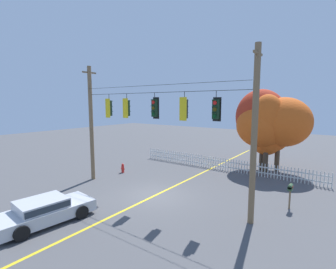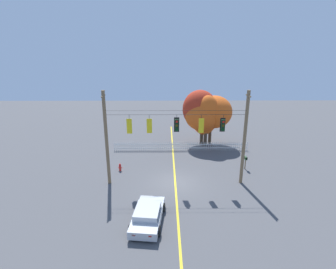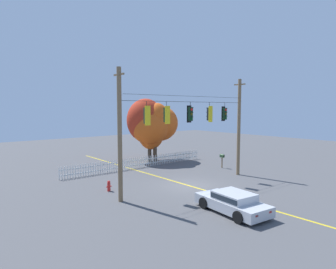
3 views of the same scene
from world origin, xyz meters
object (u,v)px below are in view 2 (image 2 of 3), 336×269
(autumn_oak_far_east, at_px, (211,112))
(parked_car, at_px, (148,215))
(traffic_signal_westbound_side, at_px, (223,125))
(autumn_maple_near_fence, at_px, (201,111))
(traffic_signal_northbound_primary, at_px, (149,125))
(roadside_mailbox, at_px, (246,159))
(fire_hydrant, at_px, (120,167))
(traffic_signal_eastbound_side, at_px, (177,125))
(traffic_signal_northbound_secondary, at_px, (130,126))
(autumn_maple_mid, at_px, (204,115))
(traffic_signal_southbound_primary, at_px, (201,125))

(autumn_oak_far_east, relative_size, parked_car, 1.38)
(autumn_oak_far_east, distance_m, parked_car, 17.54)
(traffic_signal_westbound_side, relative_size, autumn_maple_near_fence, 0.22)
(parked_car, bearing_deg, autumn_oak_far_east, 67.11)
(traffic_signal_northbound_primary, height_order, roadside_mailbox, traffic_signal_northbound_primary)
(autumn_maple_near_fence, xyz_separation_m, fire_hydrant, (-8.72, -7.70, -3.86))
(traffic_signal_northbound_primary, distance_m, autumn_oak_far_east, 12.35)
(traffic_signal_eastbound_side, relative_size, autumn_maple_near_fence, 0.22)
(traffic_signal_eastbound_side, relative_size, fire_hydrant, 2.03)
(traffic_signal_northbound_secondary, height_order, autumn_maple_near_fence, autumn_maple_near_fence)
(autumn_maple_near_fence, bearing_deg, fire_hydrant, -138.57)
(autumn_maple_near_fence, bearing_deg, autumn_oak_far_east, 2.72)
(traffic_signal_northbound_secondary, distance_m, traffic_signal_westbound_side, 7.68)
(traffic_signal_northbound_primary, relative_size, autumn_maple_mid, 0.24)
(autumn_maple_mid, bearing_deg, fire_hydrant, -141.18)
(traffic_signal_northbound_primary, height_order, parked_car, traffic_signal_northbound_primary)
(autumn_maple_near_fence, bearing_deg, parked_car, -109.29)
(traffic_signal_northbound_primary, height_order, fire_hydrant, traffic_signal_northbound_primary)
(traffic_signal_southbound_primary, xyz_separation_m, parked_car, (-4.13, -5.60, -4.65))
(traffic_signal_eastbound_side, distance_m, traffic_signal_westbound_side, 3.81)
(traffic_signal_northbound_secondary, height_order, traffic_signal_southbound_primary, same)
(traffic_signal_southbound_primary, bearing_deg, roadside_mailbox, 29.69)
(roadside_mailbox, bearing_deg, traffic_signal_northbound_secondary, -165.52)
(autumn_oak_far_east, height_order, parked_car, autumn_oak_far_east)
(fire_hydrant, height_order, roadside_mailbox, roadside_mailbox)
(traffic_signal_northbound_primary, bearing_deg, traffic_signal_southbound_primary, -0.00)
(autumn_maple_mid, bearing_deg, autumn_oak_far_east, 30.24)
(traffic_signal_northbound_secondary, relative_size, parked_car, 0.35)
(parked_car, distance_m, roadside_mailbox, 12.30)
(traffic_signal_northbound_secondary, xyz_separation_m, traffic_signal_westbound_side, (7.68, 0.02, 0.03))
(traffic_signal_southbound_primary, height_order, parked_car, traffic_signal_southbound_primary)
(traffic_signal_westbound_side, xyz_separation_m, autumn_maple_near_fence, (-0.41, 10.17, -1.04))
(traffic_signal_eastbound_side, relative_size, traffic_signal_southbound_primary, 0.99)
(autumn_oak_far_east, bearing_deg, autumn_maple_near_fence, -177.28)
(parked_car, bearing_deg, traffic_signal_northbound_primary, 91.13)
(traffic_signal_eastbound_side, bearing_deg, autumn_maple_mid, 69.35)
(traffic_signal_southbound_primary, distance_m, autumn_maple_mid, 9.96)
(autumn_maple_mid, xyz_separation_m, roadside_mailbox, (3.22, -6.94, -2.72))
(traffic_signal_northbound_secondary, xyz_separation_m, autumn_oak_far_east, (8.43, 10.24, -1.16))
(traffic_signal_westbound_side, distance_m, autumn_maple_mid, 9.80)
(traffic_signal_northbound_primary, bearing_deg, roadside_mailbox, 16.94)
(autumn_maple_near_fence, distance_m, autumn_oak_far_east, 1.17)
(traffic_signal_northbound_primary, distance_m, roadside_mailbox, 10.39)
(parked_car, xyz_separation_m, fire_hydrant, (-3.20, 8.08, -0.24))
(traffic_signal_northbound_secondary, bearing_deg, traffic_signal_westbound_side, 0.15)
(traffic_signal_southbound_primary, relative_size, autumn_maple_near_fence, 0.23)
(fire_hydrant, relative_size, roadside_mailbox, 0.56)
(traffic_signal_southbound_primary, distance_m, traffic_signal_westbound_side, 1.80)
(traffic_signal_northbound_secondary, height_order, autumn_oak_far_east, traffic_signal_northbound_secondary)
(traffic_signal_northbound_primary, distance_m, parked_car, 7.27)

